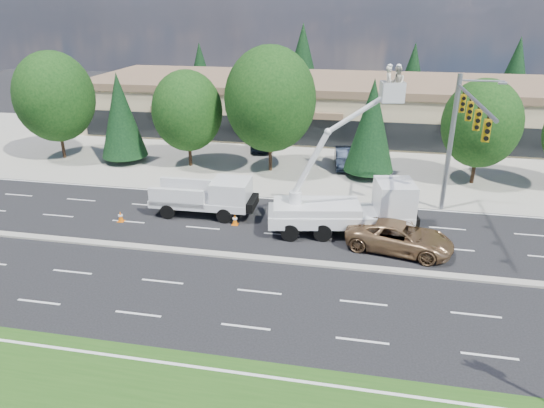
% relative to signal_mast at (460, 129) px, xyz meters
% --- Properties ---
extents(ground, '(140.00, 140.00, 0.00)m').
position_rel_signal_mast_xyz_m(ground, '(-10.03, -7.04, -6.06)').
color(ground, black).
rests_on(ground, ground).
extents(concrete_apron, '(140.00, 22.00, 0.01)m').
position_rel_signal_mast_xyz_m(concrete_apron, '(-10.03, 12.96, -6.05)').
color(concrete_apron, gray).
rests_on(concrete_apron, ground).
extents(road_median, '(120.00, 0.55, 0.12)m').
position_rel_signal_mast_xyz_m(road_median, '(-10.03, -7.04, -6.00)').
color(road_median, gray).
rests_on(road_median, ground).
extents(strip_mall, '(50.40, 15.40, 5.50)m').
position_rel_signal_mast_xyz_m(strip_mall, '(-10.03, 22.93, -3.23)').
color(strip_mall, tan).
rests_on(strip_mall, ground).
extents(tree_front_a, '(6.74, 6.74, 9.36)m').
position_rel_signal_mast_xyz_m(tree_front_a, '(-32.03, 7.96, -0.58)').
color(tree_front_a, '#332114').
rests_on(tree_front_a, ground).
extents(tree_front_b, '(3.90, 3.90, 7.69)m').
position_rel_signal_mast_xyz_m(tree_front_b, '(-26.03, 7.96, -1.93)').
color(tree_front_b, '#332114').
rests_on(tree_front_b, ground).
extents(tree_front_c, '(5.82, 5.82, 8.07)m').
position_rel_signal_mast_xyz_m(tree_front_c, '(-20.03, 7.96, -1.33)').
color(tree_front_c, '#332114').
rests_on(tree_front_c, ground).
extents(tree_front_d, '(7.29, 7.29, 10.11)m').
position_rel_signal_mast_xyz_m(tree_front_d, '(-13.03, 7.96, -0.14)').
color(tree_front_d, '#332114').
rests_on(tree_front_d, ground).
extents(tree_front_e, '(3.95, 3.95, 7.79)m').
position_rel_signal_mast_xyz_m(tree_front_e, '(-5.03, 7.96, -1.88)').
color(tree_front_e, '#332114').
rests_on(tree_front_e, ground).
extents(tree_front_f, '(5.78, 5.78, 8.01)m').
position_rel_signal_mast_xyz_m(tree_front_f, '(2.97, 7.96, -1.37)').
color(tree_front_f, '#332114').
rests_on(tree_front_f, ground).
extents(tree_back_a, '(4.11, 4.11, 8.10)m').
position_rel_signal_mast_xyz_m(tree_back_a, '(-28.03, 34.96, -1.71)').
color(tree_back_a, '#332114').
rests_on(tree_back_a, ground).
extents(tree_back_b, '(5.42, 5.42, 10.68)m').
position_rel_signal_mast_xyz_m(tree_back_b, '(-14.03, 34.96, -0.33)').
color(tree_back_b, '#332114').
rests_on(tree_back_b, ground).
extents(tree_back_c, '(4.30, 4.30, 8.48)m').
position_rel_signal_mast_xyz_m(tree_back_c, '(-0.03, 34.96, -1.51)').
color(tree_back_c, '#332114').
rests_on(tree_back_c, ground).
extents(tree_back_d, '(4.74, 4.74, 9.35)m').
position_rel_signal_mast_xyz_m(tree_back_d, '(11.97, 34.96, -1.04)').
color(tree_back_d, '#332114').
rests_on(tree_back_d, ground).
extents(signal_mast, '(2.76, 10.16, 9.00)m').
position_rel_signal_mast_xyz_m(signal_mast, '(0.00, 0.00, 0.00)').
color(signal_mast, gray).
rests_on(signal_mast, ground).
extents(utility_pickup, '(6.53, 2.68, 2.48)m').
position_rel_signal_mast_xyz_m(utility_pickup, '(-15.29, -1.74, -5.03)').
color(utility_pickup, silver).
rests_on(utility_pickup, ground).
extents(bucket_truck, '(8.89, 4.07, 9.99)m').
position_rel_signal_mast_xyz_m(bucket_truck, '(-5.88, -2.70, -3.93)').
color(bucket_truck, silver).
rests_on(bucket_truck, ground).
extents(traffic_cone_a, '(0.40, 0.40, 0.70)m').
position_rel_signal_mast_xyz_m(traffic_cone_a, '(-20.51, -3.88, -5.72)').
color(traffic_cone_a, '#DB5E06').
rests_on(traffic_cone_a, ground).
extents(traffic_cone_b, '(0.40, 0.40, 0.70)m').
position_rel_signal_mast_xyz_m(traffic_cone_b, '(-13.18, -2.98, -5.72)').
color(traffic_cone_b, '#DB5E06').
rests_on(traffic_cone_b, ground).
extents(traffic_cone_c, '(0.40, 0.40, 0.70)m').
position_rel_signal_mast_xyz_m(traffic_cone_c, '(-8.55, -2.77, -5.72)').
color(traffic_cone_c, '#DB5E06').
rests_on(traffic_cone_c, ground).
extents(minivan, '(6.37, 3.94, 1.64)m').
position_rel_signal_mast_xyz_m(minivan, '(-3.19, -4.52, -5.23)').
color(minivan, olive).
rests_on(minivan, ground).
extents(parked_car_west, '(2.93, 5.13, 1.65)m').
position_rel_signal_mast_xyz_m(parked_car_west, '(-15.18, 13.96, -5.23)').
color(parked_car_west, black).
rests_on(parked_car_west, ground).
extents(parked_car_east, '(2.18, 4.92, 1.57)m').
position_rel_signal_mast_xyz_m(parked_car_east, '(-6.98, 10.21, -5.27)').
color(parked_car_east, black).
rests_on(parked_car_east, ground).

